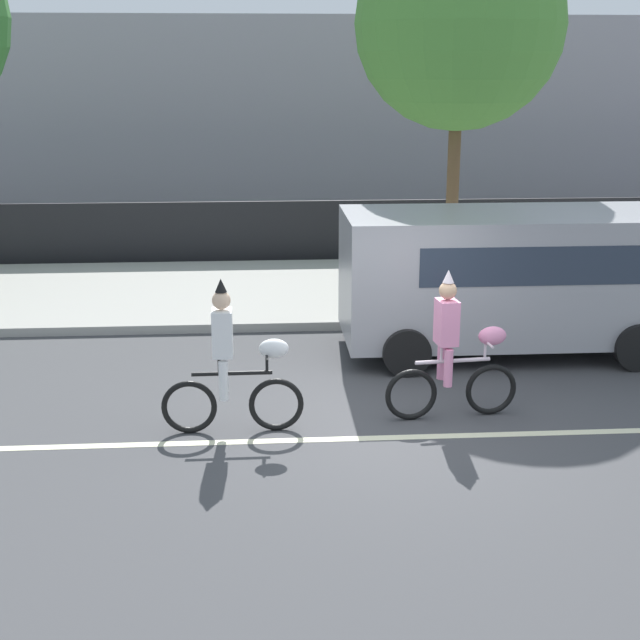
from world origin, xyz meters
The scene contains 9 objects.
ground_plane centered at (0.00, 0.00, 0.00)m, with size 80.00×80.00×0.00m, color #424244.
road_centre_line centered at (0.00, -0.50, 0.00)m, with size 36.00×0.14×0.01m, color beige.
sidewalk_curb centered at (0.00, 6.50, 0.07)m, with size 60.00×5.00×0.15m, color #9E9B93.
fence_line centered at (0.00, 9.40, 0.70)m, with size 40.00×0.08×1.40m, color black.
building_backdrop centered at (1.83, 18.00, 2.79)m, with size 28.00×8.00×5.58m, color #99939E.
parade_cyclist_zebra centered at (-2.08, -0.17, 0.84)m, with size 1.72×0.50×1.92m.
parade_cyclist_pink centered at (0.66, 0.11, 0.84)m, with size 1.72×0.50×1.92m.
parked_van_grey centered at (2.11, 2.70, 1.28)m, with size 5.00×2.22×2.18m.
street_tree_far_corner centered at (2.01, 6.66, 5.02)m, with size 3.88×3.88×6.82m.
Camera 1 is at (-1.74, -10.29, 4.31)m, focal length 50.00 mm.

